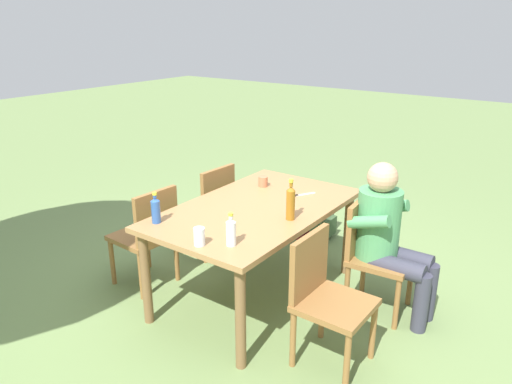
# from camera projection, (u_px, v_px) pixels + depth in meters

# --- Properties ---
(ground_plane) EXTENTS (24.00, 24.00, 0.00)m
(ground_plane) POSITION_uv_depth(u_px,v_px,m) (256.00, 294.00, 3.98)
(ground_plane) COLOR #6B844C
(dining_table) EXTENTS (1.70, 1.02, 0.78)m
(dining_table) POSITION_uv_depth(u_px,v_px,m) (256.00, 217.00, 3.75)
(dining_table) COLOR #A37547
(dining_table) RESTS_ON ground_plane
(chair_near_right) EXTENTS (0.47, 0.47, 0.87)m
(chair_near_right) POSITION_uv_depth(u_px,v_px,m) (372.00, 250.00, 3.66)
(chair_near_right) COLOR olive
(chair_near_right) RESTS_ON ground_plane
(chair_far_left) EXTENTS (0.46, 0.46, 0.87)m
(chair_far_left) POSITION_uv_depth(u_px,v_px,m) (148.00, 232.00, 3.96)
(chair_far_left) COLOR olive
(chair_far_left) RESTS_ON ground_plane
(chair_near_left) EXTENTS (0.45, 0.45, 0.87)m
(chair_near_left) POSITION_uv_depth(u_px,v_px,m) (325.00, 293.00, 3.08)
(chair_near_left) COLOR olive
(chair_near_left) RESTS_ON ground_plane
(chair_far_right) EXTENTS (0.46, 0.46, 0.87)m
(chair_far_right) POSITION_uv_depth(u_px,v_px,m) (209.00, 205.00, 4.55)
(chair_far_right) COLOR olive
(chair_far_right) RESTS_ON ground_plane
(person_in_white_shirt) EXTENTS (0.47, 0.62, 1.18)m
(person_in_white_shirt) POSITION_uv_depth(u_px,v_px,m) (388.00, 233.00, 3.55)
(person_in_white_shirt) COLOR #4C935B
(person_in_white_shirt) RESTS_ON ground_plane
(bottle_blue) EXTENTS (0.06, 0.06, 0.23)m
(bottle_blue) POSITION_uv_depth(u_px,v_px,m) (156.00, 210.00, 3.39)
(bottle_blue) COLOR #2D56A3
(bottle_blue) RESTS_ON dining_table
(bottle_amber) EXTENTS (0.06, 0.06, 0.30)m
(bottle_amber) POSITION_uv_depth(u_px,v_px,m) (291.00, 202.00, 3.44)
(bottle_amber) COLOR #996019
(bottle_amber) RESTS_ON dining_table
(bottle_clear) EXTENTS (0.06, 0.06, 0.22)m
(bottle_clear) POSITION_uv_depth(u_px,v_px,m) (231.00, 231.00, 3.05)
(bottle_clear) COLOR white
(bottle_clear) RESTS_ON dining_table
(cup_terracotta) EXTENTS (0.08, 0.08, 0.09)m
(cup_terracotta) POSITION_uv_depth(u_px,v_px,m) (263.00, 181.00, 4.16)
(cup_terracotta) COLOR #BC6B47
(cup_terracotta) RESTS_ON dining_table
(cup_glass) EXTENTS (0.07, 0.07, 0.12)m
(cup_glass) POSITION_uv_depth(u_px,v_px,m) (199.00, 237.00, 3.06)
(cup_glass) COLOR silver
(cup_glass) RESTS_ON dining_table
(table_knife) EXTENTS (0.22, 0.14, 0.01)m
(table_knife) POSITION_uv_depth(u_px,v_px,m) (300.00, 195.00, 3.96)
(table_knife) COLOR silver
(table_knife) RESTS_ON dining_table
(backpack_by_near_side) EXTENTS (0.32, 0.24, 0.43)m
(backpack_by_near_side) POSITION_uv_depth(u_px,v_px,m) (320.00, 218.00, 4.96)
(backpack_by_near_side) COLOR #47663D
(backpack_by_near_side) RESTS_ON ground_plane
(backpack_by_far_side) EXTENTS (0.28, 0.23, 0.45)m
(backpack_by_far_side) POSITION_uv_depth(u_px,v_px,m) (303.00, 216.00, 5.01)
(backpack_by_far_side) COLOR maroon
(backpack_by_far_side) RESTS_ON ground_plane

